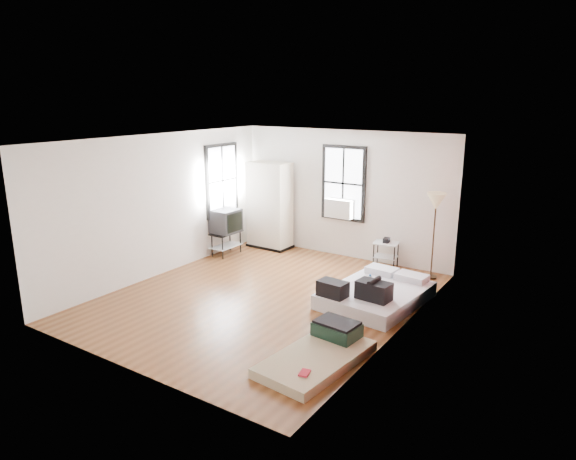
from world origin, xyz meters
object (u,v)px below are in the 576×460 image
Objects in this scene: mattress_bare at (321,351)px; wardrobe at (270,206)px; mattress_main at (375,293)px; side_table at (386,248)px; tv_stand at (226,223)px; floor_lamp at (436,206)px.

wardrobe reaches higher than mattress_bare.
mattress_main is at bearing -25.86° from wardrobe.
mattress_main is at bearing -72.36° from side_table.
tv_stand reaches higher than mattress_main.
tv_stand is (-3.96, 0.73, 0.58)m from mattress_main.
tv_stand is (-4.36, -1.05, -0.71)m from floor_lamp.
mattress_main is 1.20× the size of floor_lamp.
floor_lamp is (0.41, 1.78, 1.29)m from mattress_main.
side_table reaches higher than mattress_bare.
floor_lamp reaches higher than side_table.
mattress_bare is 0.89× the size of wardrobe.
mattress_bare is 5.15m from tv_stand.
floor_lamp is at bearing -4.02° from side_table.
floor_lamp is (3.91, 0.00, 0.46)m from wardrobe.
mattress_bare is 2.76× the size of side_table.
mattress_main is 4.01m from wardrobe.
floor_lamp reaches higher than tv_stand.
mattress_bare is 5.53m from wardrobe.
tv_stand is at bearing 150.32° from mattress_bare.
wardrobe is 1.93× the size of tv_stand.
tv_stand reaches higher than side_table.
wardrobe is at bearing -178.62° from side_table.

